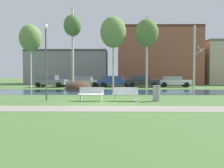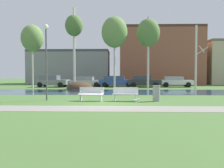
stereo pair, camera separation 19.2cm
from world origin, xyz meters
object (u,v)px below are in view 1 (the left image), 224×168
at_px(streetlamp, 46,49).
at_px(parked_van_nearest_grey, 50,81).
at_px(parked_sedan_second_silver, 84,81).
at_px(parked_wagon_fourth_dark, 142,81).
at_px(bench_left, 91,94).
at_px(seagull, 136,100).
at_px(parked_hatch_third_blue, 115,81).
at_px(parked_suv_fifth_white, 174,81).
at_px(bench_right, 125,94).
at_px(trash_bin, 156,93).

height_order(streetlamp, parked_van_nearest_grey, streetlamp).
xyz_separation_m(parked_sedan_second_silver, parked_wagon_fourth_dark, (7.53, -0.90, 0.06)).
relative_size(streetlamp, parked_sedan_second_silver, 1.07).
xyz_separation_m(bench_left, parked_van_nearest_grey, (-6.91, 15.68, 0.32)).
xyz_separation_m(seagull, parked_sedan_second_silver, (-5.44, 17.20, 0.59)).
bearing_deg(parked_van_nearest_grey, parked_hatch_third_blue, 3.20).
distance_m(parked_wagon_fourth_dark, parked_suv_fifth_white, 4.17).
distance_m(parked_sedan_second_silver, parked_suv_fifth_white, 11.67).
distance_m(seagull, parked_hatch_third_blue, 16.83).
height_order(seagull, parked_suv_fifth_white, parked_suv_fifth_white).
distance_m(parked_van_nearest_grey, parked_suv_fifth_white, 15.96).
height_order(bench_right, parked_wagon_fourth_dark, parked_wagon_fourth_dark).
bearing_deg(parked_wagon_fourth_dark, trash_bin, -92.89).
bearing_deg(parked_hatch_third_blue, bench_left, -95.02).
xyz_separation_m(bench_right, parked_suv_fifth_white, (6.86, 16.27, 0.26)).
bearing_deg(seagull, bench_left, 167.69).
relative_size(bench_left, streetlamp, 0.34).
height_order(bench_right, streetlamp, streetlamp).
xyz_separation_m(parked_sedan_second_silver, parked_hatch_third_blue, (4.05, -0.44, 0.05)).
bearing_deg(bench_right, seagull, -43.96).
height_order(seagull, streetlamp, streetlamp).
bearing_deg(parked_wagon_fourth_dark, parked_sedan_second_silver, 173.19).
xyz_separation_m(trash_bin, parked_van_nearest_grey, (-11.03, 15.73, 0.28)).
distance_m(parked_van_nearest_grey, parked_hatch_third_blue, 8.34).
bearing_deg(parked_suv_fifth_white, bench_left, -119.06).
bearing_deg(parked_hatch_third_blue, parked_sedan_second_silver, 173.78).
bearing_deg(parked_van_nearest_grey, parked_wagon_fourth_dark, 0.03).
relative_size(bench_right, parked_wagon_fourth_dark, 0.39).
distance_m(trash_bin, parked_sedan_second_silver, 17.95).
bearing_deg(parked_wagon_fourth_dark, parked_van_nearest_grey, -179.97).
distance_m(parked_hatch_third_blue, parked_wagon_fourth_dark, 3.52).
distance_m(bench_right, parked_suv_fifth_white, 17.66).
distance_m(bench_right, seagull, 0.95).
relative_size(bench_left, parked_van_nearest_grey, 0.39).
height_order(bench_right, parked_hatch_third_blue, parked_hatch_third_blue).
relative_size(trash_bin, parked_suv_fifth_white, 0.23).
height_order(bench_right, trash_bin, trash_bin).
xyz_separation_m(bench_right, parked_wagon_fourth_dark, (2.73, 15.69, 0.31)).
bearing_deg(trash_bin, seagull, -156.54).
bearing_deg(parked_van_nearest_grey, parked_sedan_second_silver, 11.95).
height_order(parked_van_nearest_grey, parked_sedan_second_silver, parked_van_nearest_grey).
height_order(trash_bin, seagull, trash_bin).
distance_m(seagull, parked_wagon_fourth_dark, 16.45).
distance_m(parked_sedan_second_silver, parked_wagon_fourth_dark, 7.59).
bearing_deg(seagull, parked_sedan_second_silver, 107.54).
height_order(trash_bin, parked_hatch_third_blue, parked_hatch_third_blue).
bearing_deg(bench_right, trash_bin, -1.37).
height_order(bench_right, seagull, bench_right).
bearing_deg(parked_suv_fifth_white, parked_van_nearest_grey, -177.91).
bearing_deg(bench_left, bench_right, 0.00).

